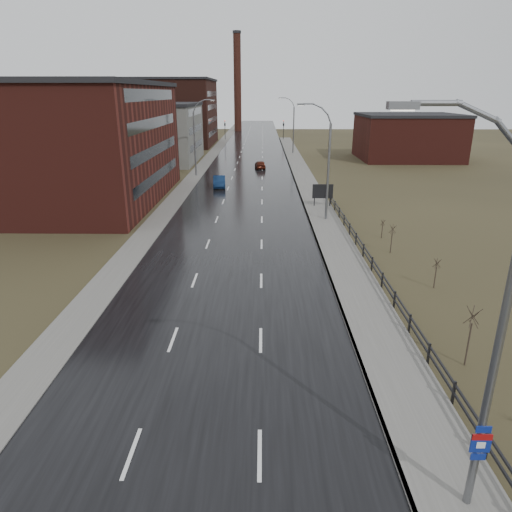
{
  "coord_description": "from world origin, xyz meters",
  "views": [
    {
      "loc": [
        2.36,
        -8.93,
        12.23
      ],
      "look_at": [
        1.99,
        16.81,
        3.0
      ],
      "focal_mm": 32.0,
      "sensor_mm": 36.0,
      "label": 1
    }
  ],
  "objects_px": {
    "car_near": "(219,182)",
    "car_far": "(260,165)",
    "streetlight_main": "(488,336)",
    "billboard": "(323,192)"
  },
  "relations": [
    {
      "from": "car_near",
      "to": "car_far",
      "type": "xyz_separation_m",
      "value": [
        5.5,
        16.25,
        -0.07
      ]
    },
    {
      "from": "streetlight_main",
      "to": "billboard",
      "type": "xyz_separation_m",
      "value": [
        0.63,
        39.63,
        -4.29
      ]
    },
    {
      "from": "car_near",
      "to": "car_far",
      "type": "bearing_deg",
      "value": 66.02
    },
    {
      "from": "car_far",
      "to": "streetlight_main",
      "type": "bearing_deg",
      "value": 89.96
    },
    {
      "from": "billboard",
      "to": "car_far",
      "type": "distance_m",
      "value": 28.52
    },
    {
      "from": "billboard",
      "to": "car_far",
      "type": "xyz_separation_m",
      "value": [
        -7.16,
        27.59,
        -1.08
      ]
    },
    {
      "from": "car_far",
      "to": "billboard",
      "type": "bearing_deg",
      "value": 98.96
    },
    {
      "from": "streetlight_main",
      "to": "car_near",
      "type": "height_order",
      "value": "streetlight_main"
    },
    {
      "from": "car_near",
      "to": "streetlight_main",
      "type": "bearing_deg",
      "value": -81.97
    },
    {
      "from": "billboard",
      "to": "car_far",
      "type": "bearing_deg",
      "value": 104.55
    }
  ]
}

